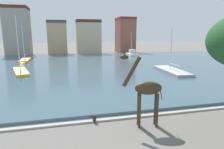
# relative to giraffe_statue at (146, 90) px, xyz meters

# --- Properties ---
(harbor_water) EXTENTS (82.98, 44.03, 0.35)m
(harbor_water) POSITION_rel_giraffe_statue_xyz_m (-1.59, 23.70, -2.19)
(harbor_water) COLOR #3D5666
(harbor_water) RESTS_ON ground
(quay_edge_coping) EXTENTS (82.98, 0.50, 0.12)m
(quay_edge_coping) POSITION_rel_giraffe_statue_xyz_m (-1.59, 1.43, -2.30)
(quay_edge_coping) COLOR #ADA89E
(quay_edge_coping) RESTS_ON ground
(giraffe_statue) EXTENTS (2.64, 0.90, 4.63)m
(giraffe_statue) POSITION_rel_giraffe_statue_xyz_m (0.00, 0.00, 0.00)
(giraffe_statue) COLOR #382B19
(giraffe_statue) RESTS_ON ground
(sailboat_white) EXTENTS (2.12, 6.02, 6.31)m
(sailboat_white) POSITION_rel_giraffe_statue_xyz_m (12.49, 38.34, -1.74)
(sailboat_white) COLOR white
(sailboat_white) RESTS_ON ground
(sailboat_grey) EXTENTS (2.92, 9.43, 6.48)m
(sailboat_grey) POSITION_rel_giraffe_statue_xyz_m (10.34, 15.17, -2.01)
(sailboat_grey) COLOR #939399
(sailboat_grey) RESTS_ON ground
(sailboat_yellow) EXTENTS (3.69, 8.15, 8.20)m
(sailboat_yellow) POSITION_rel_giraffe_statue_xyz_m (-11.02, 19.49, -1.97)
(sailboat_yellow) COLOR gold
(sailboat_yellow) RESTS_ON ground
(sailboat_orange) EXTENTS (1.98, 8.18, 7.56)m
(sailboat_orange) POSITION_rel_giraffe_statue_xyz_m (-12.58, 31.52, -1.96)
(sailboat_orange) COLOR orange
(sailboat_orange) RESTS_ON ground
(mooring_bollard) EXTENTS (0.24, 0.24, 0.50)m
(mooring_bollard) POSITION_rel_giraffe_statue_xyz_m (-2.98, 1.28, -2.11)
(mooring_bollard) COLOR #232326
(mooring_bollard) RESTS_ON ground
(townhouse_end_terrace) EXTENTS (6.17, 6.61, 13.06)m
(townhouse_end_terrace) POSITION_rel_giraffe_statue_xyz_m (-16.77, 48.11, 4.18)
(townhouse_end_terrace) COLOR gray
(townhouse_end_terrace) RESTS_ON ground
(townhouse_wide_warehouse) EXTENTS (5.40, 6.51, 9.67)m
(townhouse_wide_warehouse) POSITION_rel_giraffe_statue_xyz_m (-6.47, 49.49, 2.48)
(townhouse_wide_warehouse) COLOR tan
(townhouse_wide_warehouse) RESTS_ON ground
(townhouse_corner_house) EXTENTS (7.11, 5.39, 9.94)m
(townhouse_corner_house) POSITION_rel_giraffe_statue_xyz_m (2.49, 48.54, 2.62)
(townhouse_corner_house) COLOR #C6B293
(townhouse_corner_house) RESTS_ON ground
(townhouse_narrow_midrow) EXTENTS (5.15, 6.79, 10.97)m
(townhouse_narrow_midrow) POSITION_rel_giraffe_statue_xyz_m (14.35, 49.78, 3.14)
(townhouse_narrow_midrow) COLOR #8E5142
(townhouse_narrow_midrow) RESTS_ON ground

